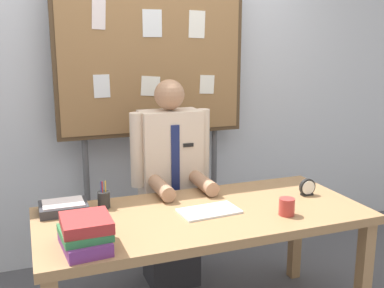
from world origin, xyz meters
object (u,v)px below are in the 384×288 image
Objects in this scene: bulletin_board at (153,58)px; desk_clock at (307,188)px; desk at (203,225)px; person at (171,192)px; book_stack at (85,233)px; coffee_mug at (287,207)px; open_notebook at (209,211)px; pen_holder at (104,200)px; paper_tray at (63,207)px.

bulletin_board is 1.42m from desk_clock.
person reaches higher than desk.
bulletin_board reaches higher than book_stack.
book_stack reaches higher than coffee_mug.
person is at bearing 92.56° from open_notebook.
pen_holder is at bearing 70.98° from book_stack.
paper_tray is at bearing 159.27° from open_notebook.
book_stack is at bearing -169.15° from desk_clock.
desk_clock is at bearing 2.39° from desk.
coffee_mug is (0.41, -1.20, -0.77)m from bulletin_board.
desk is 1.27× the size of person.
bulletin_board is 1.48m from coffee_mug.
open_notebook is (0.03, -0.02, 0.09)m from desk.
bulletin_board is 8.35× the size of paper_tray.
pen_holder is (-0.51, -0.74, -0.76)m from bulletin_board.
coffee_mug is at bearing -27.05° from desk.
paper_tray is at bearing -135.43° from bulletin_board.
pen_holder is (-0.51, 0.25, 0.13)m from desk.
paper_tray is (-1.14, 0.48, -0.02)m from coffee_mug.
desk is 5.87× the size of book_stack.
book_stack is at bearing -118.97° from bulletin_board.
open_notebook is 0.60m from pen_holder.
person is at bearing 141.54° from desk_clock.
paper_tray is at bearing 96.19° from book_stack.
pen_holder reaches higher than book_stack.
pen_holder is at bearing 153.50° from desk.
desk is 0.79m from paper_tray.
bulletin_board is at bearing 44.57° from paper_tray.
open_notebook is at bearing 153.68° from coffee_mug.
bulletin_board is at bearing 90.00° from person.
open_notebook is 0.43m from coffee_mug.
pen_holder is 0.62× the size of paper_tray.
bulletin_board reaches higher than desk.
coffee_mug is (0.41, -0.21, 0.13)m from desk.
book_stack reaches higher than desk.
open_notebook is (0.03, -1.01, -0.81)m from bulletin_board.
bulletin_board is 1.18m from pen_holder.
paper_tray is (-1.44, 0.24, -0.02)m from desk_clock.
book_stack is 0.74m from open_notebook.
paper_tray is (-0.73, -0.32, 0.10)m from person.
bulletin_board is 22.87× the size of coffee_mug.
desk_clock is 0.41× the size of paper_tray.
open_notebook is at bearing 16.99° from book_stack.
pen_holder is at bearing 153.25° from coffee_mug.
coffee_mug is at bearing -26.32° from open_notebook.
coffee_mug reaches higher than paper_tray.
book_stack is 1.20× the size of paper_tray.
paper_tray is (-0.05, 0.50, -0.04)m from book_stack.
pen_holder is (-1.22, 0.22, 0.00)m from desk_clock.
desk_clock reaches higher than coffee_mug.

